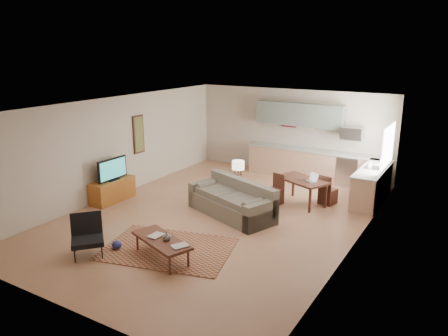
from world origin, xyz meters
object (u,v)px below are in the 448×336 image
Objects in this scene: armchair at (87,237)px; dining_table at (301,191)px; sofa at (231,199)px; tv_credenza at (112,190)px; console_table at (238,192)px; coffee_table at (162,249)px.

armchair reaches higher than dining_table.
armchair is (-1.34, -3.29, -0.02)m from sofa.
console_table is (2.96, 1.53, 0.03)m from tv_credenza.
sofa is at bearing -101.95° from dining_table.
armchair reaches higher than tv_credenza.
console_table is 1.65m from dining_table.
tv_credenza is at bearing -128.22° from dining_table.
armchair is 1.23× the size of console_table.
sofa reaches higher than coffee_table.
armchair is at bearing -134.18° from coffee_table.
coffee_table is 1.49m from armchair.
console_table is at bearing -126.19° from dining_table.
armchair is 4.24m from console_table.
console_table reaches higher than coffee_table.
sofa is 1.90× the size of tv_credenza.
sofa is at bearing 12.79° from tv_credenza.
coffee_table is 3.74m from tv_credenza.
coffee_table is at bearing -81.90° from dining_table.
tv_credenza is 0.95× the size of dining_table.
coffee_table is 3.47m from console_table.
sofa is 3.71× the size of console_table.
tv_credenza is 3.33m from console_table.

